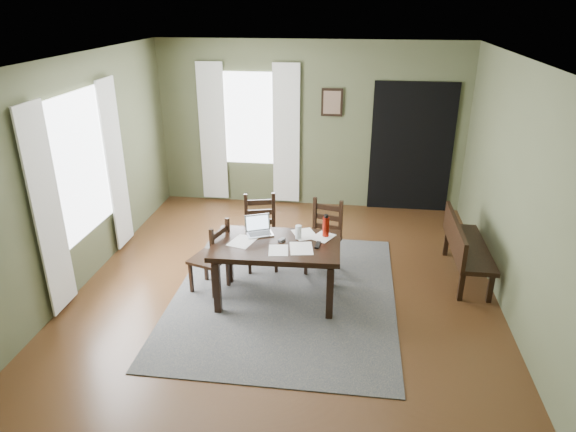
# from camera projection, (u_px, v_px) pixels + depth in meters

# --- Properties ---
(ground) EXTENTS (5.00, 6.00, 0.01)m
(ground) POSITION_uv_depth(u_px,v_px,m) (285.00, 295.00, 6.15)
(ground) COLOR #492C16
(room_shell) EXTENTS (5.02, 6.02, 2.71)m
(room_shell) POSITION_uv_depth(u_px,v_px,m) (284.00, 149.00, 5.44)
(room_shell) COLOR #515839
(room_shell) RESTS_ON ground
(rug) EXTENTS (2.60, 3.20, 0.01)m
(rug) POSITION_uv_depth(u_px,v_px,m) (285.00, 294.00, 6.15)
(rug) COLOR #414141
(rug) RESTS_ON ground
(dining_table) EXTENTS (1.47, 0.92, 0.72)m
(dining_table) POSITION_uv_depth(u_px,v_px,m) (276.00, 250.00, 5.81)
(dining_table) COLOR black
(dining_table) RESTS_ON rug
(chair_end) EXTENTS (0.49, 0.49, 0.90)m
(chair_end) POSITION_uv_depth(u_px,v_px,m) (212.00, 258.00, 6.07)
(chair_end) COLOR black
(chair_end) RESTS_ON rug
(chair_back_left) EXTENTS (0.51, 0.51, 0.96)m
(chair_back_left) POSITION_uv_depth(u_px,v_px,m) (261.00, 233.00, 6.64)
(chair_back_left) COLOR black
(chair_back_left) RESTS_ON rug
(chair_back_right) EXTENTS (0.49, 0.49, 0.93)m
(chair_back_right) POSITION_uv_depth(u_px,v_px,m) (324.00, 238.00, 6.54)
(chair_back_right) COLOR black
(chair_back_right) RESTS_ON rug
(bench) EXTENTS (0.43, 1.35, 0.76)m
(bench) POSITION_uv_depth(u_px,v_px,m) (464.00, 244.00, 6.38)
(bench) COLOR black
(bench) RESTS_ON ground
(laptop) EXTENTS (0.37, 0.34, 0.20)m
(laptop) POSITION_uv_depth(u_px,v_px,m) (259.00, 229.00, 6.01)
(laptop) COLOR #B7B7BC
(laptop) RESTS_ON dining_table
(computer_mouse) EXTENTS (0.08, 0.10, 0.03)m
(computer_mouse) POSITION_uv_depth(u_px,v_px,m) (282.00, 240.00, 5.82)
(computer_mouse) COLOR #3F3F42
(computer_mouse) RESTS_ON dining_table
(tv_remote) EXTENTS (0.06, 0.17, 0.02)m
(tv_remote) POSITION_uv_depth(u_px,v_px,m) (318.00, 245.00, 5.72)
(tv_remote) COLOR black
(tv_remote) RESTS_ON dining_table
(drinking_glass) EXTENTS (0.08, 0.08, 0.16)m
(drinking_glass) POSITION_uv_depth(u_px,v_px,m) (298.00, 232.00, 5.86)
(drinking_glass) COLOR silver
(drinking_glass) RESTS_ON dining_table
(water_bottle) EXTENTS (0.10, 0.10, 0.27)m
(water_bottle) POSITION_uv_depth(u_px,v_px,m) (326.00, 226.00, 5.91)
(water_bottle) COLOR #9B190B
(water_bottle) RESTS_ON dining_table
(paper_a) EXTENTS (0.33, 0.38, 0.00)m
(paper_a) POSITION_uv_depth(u_px,v_px,m) (242.00, 241.00, 5.82)
(paper_a) COLOR white
(paper_a) RESTS_ON dining_table
(paper_b) EXTENTS (0.30, 0.36, 0.00)m
(paper_b) POSITION_uv_depth(u_px,v_px,m) (301.00, 248.00, 5.66)
(paper_b) COLOR white
(paper_b) RESTS_ON dining_table
(paper_c) EXTENTS (0.35, 0.39, 0.00)m
(paper_c) POSITION_uv_depth(u_px,v_px,m) (305.00, 234.00, 6.00)
(paper_c) COLOR white
(paper_c) RESTS_ON dining_table
(paper_d) EXTENTS (0.31, 0.34, 0.00)m
(paper_d) POSITION_uv_depth(u_px,v_px,m) (323.00, 237.00, 5.93)
(paper_d) COLOR white
(paper_d) RESTS_ON dining_table
(paper_e) EXTENTS (0.24, 0.30, 0.00)m
(paper_e) POSITION_uv_depth(u_px,v_px,m) (278.00, 250.00, 5.62)
(paper_e) COLOR white
(paper_e) RESTS_ON dining_table
(window_left) EXTENTS (0.01, 1.30, 1.70)m
(window_left) POSITION_uv_depth(u_px,v_px,m) (80.00, 166.00, 6.06)
(window_left) COLOR white
(window_left) RESTS_ON ground
(window_back) EXTENTS (1.00, 0.01, 1.50)m
(window_back) POSITION_uv_depth(u_px,v_px,m) (249.00, 119.00, 8.41)
(window_back) COLOR white
(window_back) RESTS_ON ground
(curtain_left_near) EXTENTS (0.03, 0.48, 2.30)m
(curtain_left_near) POSITION_uv_depth(u_px,v_px,m) (48.00, 212.00, 5.41)
(curtain_left_near) COLOR silver
(curtain_left_near) RESTS_ON ground
(curtain_left_far) EXTENTS (0.03, 0.48, 2.30)m
(curtain_left_far) POSITION_uv_depth(u_px,v_px,m) (116.00, 165.00, 6.90)
(curtain_left_far) COLOR silver
(curtain_left_far) RESTS_ON ground
(curtain_back_left) EXTENTS (0.44, 0.03, 2.30)m
(curtain_back_left) POSITION_uv_depth(u_px,v_px,m) (213.00, 133.00, 8.55)
(curtain_back_left) COLOR silver
(curtain_back_left) RESTS_ON ground
(curtain_back_right) EXTENTS (0.44, 0.03, 2.30)m
(curtain_back_right) POSITION_uv_depth(u_px,v_px,m) (286.00, 135.00, 8.40)
(curtain_back_right) COLOR silver
(curtain_back_right) RESTS_ON ground
(framed_picture) EXTENTS (0.34, 0.03, 0.44)m
(framed_picture) POSITION_uv_depth(u_px,v_px,m) (332.00, 102.00, 8.12)
(framed_picture) COLOR black
(framed_picture) RESTS_ON ground
(doorway_back) EXTENTS (1.30, 0.03, 2.10)m
(doorway_back) POSITION_uv_depth(u_px,v_px,m) (411.00, 148.00, 8.24)
(doorway_back) COLOR black
(doorway_back) RESTS_ON ground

